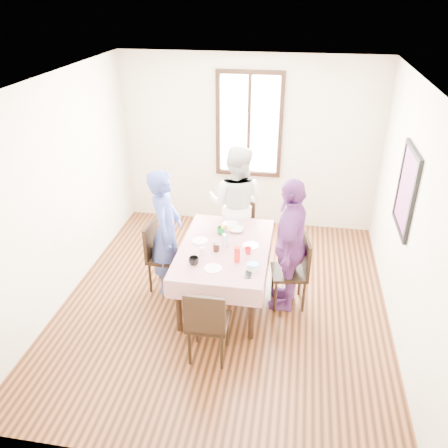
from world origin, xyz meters
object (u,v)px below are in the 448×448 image
(chair_left, at_px, (166,257))
(chair_right, at_px, (289,272))
(chair_near, at_px, (209,321))
(person_far, at_px, (237,205))
(chair_far, at_px, (236,230))
(dining_table, at_px, (225,274))
(person_left, at_px, (166,232))
(person_right, at_px, (289,245))

(chair_left, height_order, chair_right, same)
(chair_right, bearing_deg, chair_near, 134.10)
(chair_near, height_order, person_far, person_far)
(chair_far, bearing_deg, chair_left, 57.70)
(dining_table, distance_m, chair_near, 1.01)
(person_left, bearing_deg, dining_table, -105.79)
(chair_right, bearing_deg, person_right, 80.77)
(chair_left, distance_m, chair_far, 1.18)
(chair_left, distance_m, person_far, 1.23)
(chair_far, distance_m, person_left, 1.22)
(dining_table, bearing_deg, person_left, 169.80)
(person_left, distance_m, person_right, 1.53)
(chair_left, bearing_deg, dining_table, 82.92)
(chair_left, distance_m, chair_near, 1.39)
(chair_near, xyz_separation_m, person_right, (0.77, 1.06, 0.39))
(chair_near, bearing_deg, dining_table, 90.42)
(chair_far, bearing_deg, person_far, 99.73)
(dining_table, bearing_deg, chair_near, -90.00)
(chair_near, bearing_deg, person_left, 124.12)
(person_left, bearing_deg, chair_left, 84.42)
(person_left, bearing_deg, chair_right, -98.97)
(person_far, bearing_deg, chair_right, 141.09)
(chair_right, xyz_separation_m, person_far, (-0.79, 0.95, 0.40))
(chair_left, height_order, person_right, person_right)
(chair_left, height_order, person_left, person_left)
(person_far, height_order, person_right, person_far)
(chair_far, distance_m, chair_near, 2.02)
(dining_table, height_order, chair_far, chair_far)
(person_left, distance_m, person_far, 1.15)
(dining_table, xyz_separation_m, chair_left, (-0.79, 0.14, 0.08))
(chair_far, distance_m, person_far, 0.40)
(chair_left, bearing_deg, chair_right, 89.51)
(chair_right, height_order, person_far, person_far)
(chair_near, bearing_deg, chair_far, 90.42)
(dining_table, relative_size, person_far, 0.86)
(chair_far, relative_size, person_right, 0.54)
(chair_near, relative_size, person_right, 0.54)
(chair_right, distance_m, person_left, 1.60)
(dining_table, height_order, chair_right, chair_right)
(dining_table, distance_m, person_far, 1.10)
(chair_near, bearing_deg, person_right, 54.49)
(person_far, bearing_deg, chair_near, 101.35)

